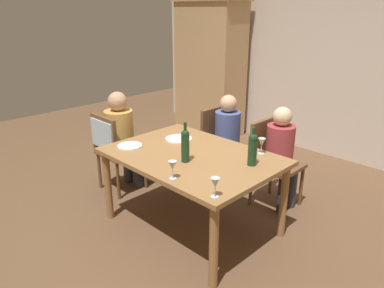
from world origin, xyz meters
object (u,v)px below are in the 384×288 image
person_man_bearded (282,151)px  dinner_plate_host (179,139)px  armoire_cabinet (210,67)px  handbag (146,170)px  dining_table (192,163)px  person_woman_host (229,135)px  dinner_plate_guest_left (130,146)px  chair_left_end (111,143)px  wine_bottle_tall_green (185,145)px  chair_far_left (221,141)px  wine_bottle_dark_red (253,148)px  wine_glass_centre (173,166)px  wine_glass_near_left (215,183)px  wine_glass_near_right (262,143)px  chair_far_right (271,157)px  person_man_guest (122,134)px

person_man_bearded → dinner_plate_host: 1.06m
armoire_cabinet → dinner_plate_host: size_ratio=8.01×
handbag → dining_table: bearing=-17.0°
armoire_cabinet → person_woman_host: bearing=-41.5°
person_man_bearded → dinner_plate_guest_left: size_ratio=4.60×
chair_left_end → wine_bottle_tall_green: bearing=-1.5°
chair_far_left → person_man_bearded: (0.80, -0.00, 0.10)m
dinner_plate_host → wine_bottle_dark_red: bearing=0.1°
armoire_cabinet → wine_glass_centre: bearing=-52.5°
wine_glass_near_left → wine_glass_centre: 0.43m
wine_glass_near_left → wine_glass_near_right: same height
chair_far_right → wine_bottle_tall_green: size_ratio=2.60×
armoire_cabinet → person_man_guest: (0.72, -2.27, -0.43)m
person_woman_host → wine_glass_centre: person_woman_host is taller
wine_glass_near_left → handbag: (-1.82, 0.80, -0.75)m
wine_glass_near_left → chair_far_right: bearing=106.8°
wine_bottle_tall_green → dinner_plate_guest_left: 0.67m
handbag → chair_left_end: bearing=-90.0°
wine_bottle_dark_red → wine_glass_near_left: (0.15, -0.64, -0.04)m
person_woman_host → wine_glass_near_right: size_ratio=7.39×
person_man_guest → dinner_plate_host: size_ratio=4.25×
chair_far_right → person_man_guest: size_ratio=0.80×
armoire_cabinet → dinner_plate_host: bearing=-54.7°
person_man_guest → wine_glass_near_right: size_ratio=7.77×
chair_left_end → handbag: (0.00, 0.47, -0.48)m
chair_far_left → wine_bottle_tall_green: bearing=25.1°
person_man_guest → wine_glass_near_left: 1.89m
armoire_cabinet → wine_glass_near_right: armoire_cabinet is taller
person_man_guest → wine_glass_centre: size_ratio=7.77×
dinner_plate_guest_left → wine_bottle_dark_red: bearing=23.3°
armoire_cabinet → wine_glass_near_right: size_ratio=14.63×
armoire_cabinet → dinner_plate_guest_left: (1.31, -2.58, -0.33)m
chair_far_left → chair_left_end: 1.27m
chair_far_left → wine_bottle_tall_green: (0.51, -1.08, 0.38)m
armoire_cabinet → person_man_guest: size_ratio=1.88×
chair_far_left → person_man_guest: bearing=-38.5°
person_woman_host → wine_glass_near_right: 0.92m
person_man_guest → person_man_bearded: bearing=30.6°
person_man_bearded → person_man_guest: 1.77m
chair_far_right → wine_glass_near_right: bearing=20.6°
dinner_plate_guest_left → wine_glass_near_left: bearing=-7.8°
wine_glass_near_left → wine_glass_centre: size_ratio=1.00×
wine_glass_near_left → wine_glass_near_right: 0.94m
person_woman_host → dining_table: bearing=19.1°
wine_glass_centre → dinner_plate_guest_left: wine_glass_centre is taller
person_man_bearded → dinner_plate_host: bearing=-45.3°
dining_table → armoire_cabinet: bearing=129.1°
person_woman_host → wine_glass_centre: 1.52m
person_man_bearded → wine_glass_centre: (-0.12, -1.39, 0.23)m
chair_left_end → person_woman_host: 1.34m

